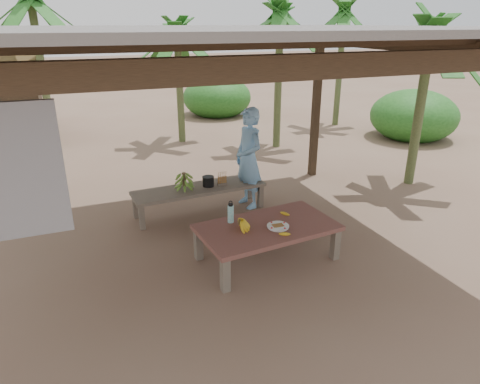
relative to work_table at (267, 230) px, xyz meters
name	(u,v)px	position (x,y,z in m)	size (l,w,h in m)	color
ground	(225,248)	(-0.43, 0.49, -0.43)	(80.00, 80.00, 0.00)	brown
pavilion	(221,42)	(-0.44, 0.48, 2.34)	(6.60, 5.60, 2.95)	black
work_table	(267,230)	(0.00, 0.00, 0.00)	(1.89, 1.16, 0.50)	brown
bench	(199,190)	(-0.39, 1.81, -0.04)	(2.23, 0.71, 0.45)	brown
ripe_banana_bunch	(239,224)	(-0.39, 0.02, 0.14)	(0.26, 0.22, 0.16)	yellow
plate	(278,226)	(0.10, -0.11, 0.08)	(0.29, 0.29, 0.04)	white
loose_banana_front	(285,234)	(0.08, -0.34, 0.09)	(0.04, 0.16, 0.04)	yellow
loose_banana_side	(285,214)	(0.37, 0.21, 0.09)	(0.04, 0.14, 0.04)	yellow
water_flask	(231,213)	(-0.41, 0.28, 0.20)	(0.08, 0.08, 0.31)	#39B4B1
green_banana_stalk	(184,181)	(-0.65, 1.80, 0.17)	(0.27, 0.27, 0.31)	#598C2D
cooking_pot	(208,182)	(-0.23, 1.81, 0.10)	(0.19, 0.19, 0.16)	black
skewer_rack	(222,178)	(0.00, 1.78, 0.14)	(0.18, 0.08, 0.24)	#A57F47
woman	(249,158)	(0.48, 1.78, 0.42)	(0.63, 0.41, 1.72)	#7DB8ED
banana_plant_ne	(280,25)	(2.66, 5.06, 2.51)	(1.80, 1.80, 3.44)	#596638
banana_plant_n	(177,43)	(0.52, 6.47, 2.09)	(1.80, 1.80, 3.01)	#596638
banana_plant_nw	(32,10)	(-2.68, 6.87, 2.82)	(1.80, 1.80, 3.76)	#596638
banana_plant_e	(430,46)	(3.91, 1.63, 2.17)	(1.80, 1.80, 3.09)	#596638
banana_plant_far	(343,22)	(5.52, 6.65, 2.57)	(1.80, 1.80, 3.51)	#596638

